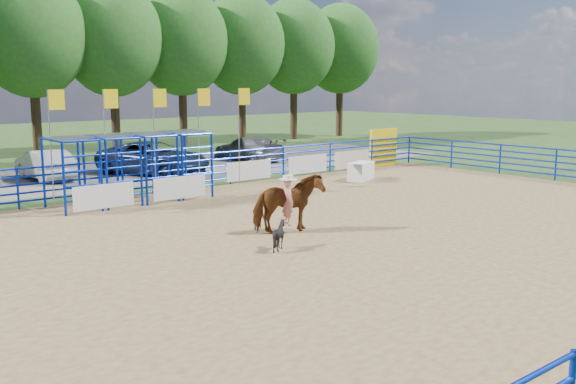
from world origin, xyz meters
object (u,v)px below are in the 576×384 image
at_px(calf, 279,235).
at_px(car_b, 45,165).
at_px(car_d, 248,148).
at_px(horse_and_rider, 288,202).
at_px(car_c, 153,158).
at_px(announcer_table, 361,171).

bearing_deg(calf, car_b, 7.87).
bearing_deg(car_d, horse_and_rider, 52.89).
bearing_deg(car_c, horse_and_rider, -124.87).
bearing_deg(car_c, car_b, 137.39).
bearing_deg(car_b, car_c, 158.79).
xyz_separation_m(horse_and_rider, car_d, (9.78, 15.56, -0.26)).
xyz_separation_m(announcer_table, car_b, (-11.07, 9.44, 0.27)).
relative_size(calf, car_d, 0.17).
bearing_deg(car_d, announcer_table, 81.55).
height_order(horse_and_rider, car_c, horse_and_rider).
bearing_deg(car_b, car_d, 178.89).
bearing_deg(car_c, car_d, -8.93).
distance_m(car_b, car_d, 11.66).
height_order(horse_and_rider, car_d, horse_and_rider).
xyz_separation_m(calf, car_b, (-0.45, 16.75, 0.29)).
relative_size(announcer_table, car_d, 0.33).
distance_m(announcer_table, calf, 12.89).
bearing_deg(announcer_table, car_c, 129.33).
xyz_separation_m(horse_and_rider, calf, (-1.43, -1.37, -0.55)).
bearing_deg(announcer_table, car_b, 139.54).
bearing_deg(car_b, calf, 89.51).
height_order(announcer_table, car_b, car_b).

